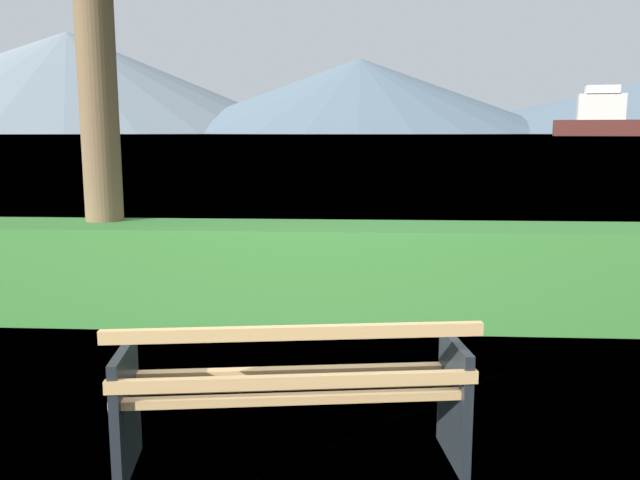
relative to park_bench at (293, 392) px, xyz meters
name	(u,v)px	position (x,y,z in m)	size (l,w,h in m)	color
ground_plane	(293,463)	(-0.01, 0.06, -0.43)	(1400.00, 1400.00, 0.00)	#567A38
water_surface	(359,135)	(-0.01, 306.82, -0.43)	(620.00, 620.00, 0.00)	#6B8EA3
park_bench	(293,392)	(0.00, 0.00, 0.00)	(1.90, 0.81, 0.87)	tan
hedge_row	(322,273)	(-0.01, 2.82, 0.03)	(13.91, 0.84, 0.92)	#387A33
distant_hills	(253,91)	(-90.15, 563.55, 35.08)	(881.61, 423.67, 86.13)	gray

